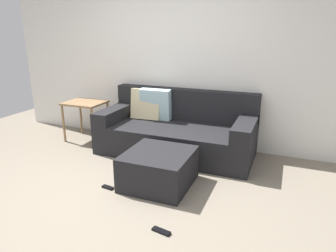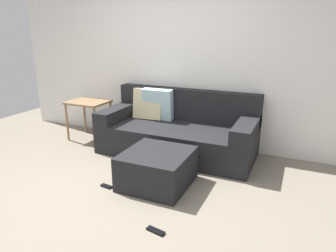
{
  "view_description": "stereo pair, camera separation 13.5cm",
  "coord_description": "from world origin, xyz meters",
  "px_view_note": "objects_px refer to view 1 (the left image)",
  "views": [
    {
      "loc": [
        1.7,
        -2.46,
        1.72
      ],
      "look_at": [
        0.32,
        0.95,
        0.56
      ],
      "focal_mm": 32.65,
      "sensor_mm": 36.0,
      "label": 1
    },
    {
      "loc": [
        1.82,
        -2.4,
        1.72
      ],
      "look_at": [
        0.32,
        0.95,
        0.56
      ],
      "focal_mm": 32.65,
      "sensor_mm": 36.0,
      "label": 2
    }
  ],
  "objects_px": {
    "remote_by_storage_bin": "(108,187)",
    "ottoman": "(159,168)",
    "couch_sectional": "(176,131)",
    "side_table": "(85,108)",
    "remote_near_ottoman": "(161,231)"
  },
  "relations": [
    {
      "from": "couch_sectional",
      "to": "side_table",
      "type": "xyz_separation_m",
      "value": [
        -1.53,
        -0.05,
        0.22
      ]
    },
    {
      "from": "ottoman",
      "to": "remote_near_ottoman",
      "type": "distance_m",
      "value": 0.92
    },
    {
      "from": "ottoman",
      "to": "remote_by_storage_bin",
      "type": "bearing_deg",
      "value": -147.99
    },
    {
      "from": "remote_by_storage_bin",
      "to": "side_table",
      "type": "bearing_deg",
      "value": 141.28
    },
    {
      "from": "remote_near_ottoman",
      "to": "remote_by_storage_bin",
      "type": "height_order",
      "value": "same"
    },
    {
      "from": "couch_sectional",
      "to": "ottoman",
      "type": "bearing_deg",
      "value": -80.25
    },
    {
      "from": "remote_by_storage_bin",
      "to": "ottoman",
      "type": "bearing_deg",
      "value": 40.04
    },
    {
      "from": "couch_sectional",
      "to": "side_table",
      "type": "bearing_deg",
      "value": -178.07
    },
    {
      "from": "ottoman",
      "to": "side_table",
      "type": "distance_m",
      "value": 1.99
    },
    {
      "from": "remote_by_storage_bin",
      "to": "couch_sectional",
      "type": "bearing_deg",
      "value": 84.39
    },
    {
      "from": "ottoman",
      "to": "side_table",
      "type": "relative_size",
      "value": 1.2
    },
    {
      "from": "couch_sectional",
      "to": "side_table",
      "type": "height_order",
      "value": "couch_sectional"
    },
    {
      "from": "couch_sectional",
      "to": "ottoman",
      "type": "relative_size",
      "value": 2.9
    },
    {
      "from": "ottoman",
      "to": "remote_near_ottoman",
      "type": "bearing_deg",
      "value": -65.05
    },
    {
      "from": "couch_sectional",
      "to": "remote_near_ottoman",
      "type": "distance_m",
      "value": 1.94
    }
  ]
}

